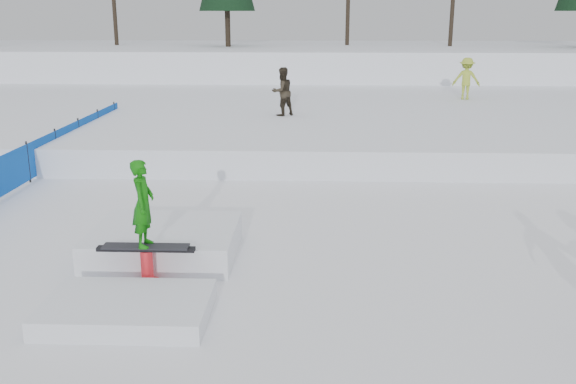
{
  "coord_description": "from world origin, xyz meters",
  "views": [
    {
      "loc": [
        0.94,
        -9.51,
        4.34
      ],
      "look_at": [
        0.5,
        2.0,
        1.1
      ],
      "focal_mm": 40.0,
      "sensor_mm": 36.0,
      "label": 1
    }
  ],
  "objects_px": {
    "walker_olive": "(282,92)",
    "walker_ygreen": "(466,79)",
    "jib_rail_feature": "(156,255)",
    "safety_fence": "(28,162)"
  },
  "relations": [
    {
      "from": "safety_fence",
      "to": "walker_olive",
      "type": "height_order",
      "value": "walker_olive"
    },
    {
      "from": "walker_olive",
      "to": "walker_ygreen",
      "type": "height_order",
      "value": "walker_ygreen"
    },
    {
      "from": "safety_fence",
      "to": "walker_olive",
      "type": "xyz_separation_m",
      "value": [
        6.37,
        6.49,
        1.09
      ]
    },
    {
      "from": "walker_olive",
      "to": "jib_rail_feature",
      "type": "xyz_separation_m",
      "value": [
        -1.61,
        -12.35,
        -1.34
      ]
    },
    {
      "from": "walker_ygreen",
      "to": "safety_fence",
      "type": "bearing_deg",
      "value": 53.54
    },
    {
      "from": "walker_olive",
      "to": "walker_ygreen",
      "type": "relative_size",
      "value": 0.98
    },
    {
      "from": "walker_ygreen",
      "to": "jib_rail_feature",
      "type": "xyz_separation_m",
      "value": [
        -9.09,
        -17.04,
        -1.36
      ]
    },
    {
      "from": "safety_fence",
      "to": "walker_ygreen",
      "type": "xyz_separation_m",
      "value": [
        13.85,
        11.18,
        1.11
      ]
    },
    {
      "from": "jib_rail_feature",
      "to": "walker_olive",
      "type": "bearing_deg",
      "value": 82.56
    },
    {
      "from": "walker_olive",
      "to": "jib_rail_feature",
      "type": "distance_m",
      "value": 12.53
    }
  ]
}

